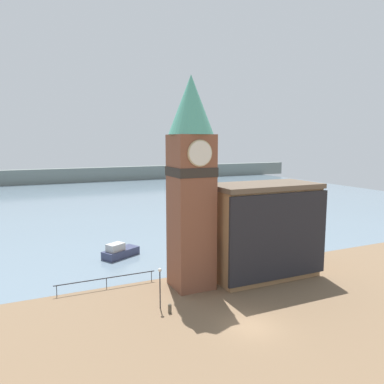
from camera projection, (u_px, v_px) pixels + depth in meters
The scene contains 9 objects.
ground_plane at pixel (251, 327), 29.45m from camera, with size 160.00×160.00×0.00m, color brown.
water at pixel (91, 198), 94.99m from camera, with size 160.00×120.00×0.00m.
far_shoreline at pixel (71, 175), 130.65m from camera, with size 180.00×3.00×5.00m.
pier_railing at pixel (106, 279), 37.02m from camera, with size 9.96×0.08×1.09m.
clock_tower at pixel (191, 178), 36.24m from camera, with size 4.36×4.36×20.71m.
pier_building at pixel (264, 230), 39.95m from camera, with size 11.74×5.97×10.08m.
boat_near at pixel (120, 252), 47.02m from camera, with size 5.09×3.99×1.89m.
mooring_bollard_near at pixel (170, 308), 31.81m from camera, with size 0.32×0.32×0.81m.
lamp_post at pixel (160, 280), 32.36m from camera, with size 0.32×0.32×3.65m.
Camera 1 is at (-15.82, -23.25, 14.54)m, focal length 35.00 mm.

